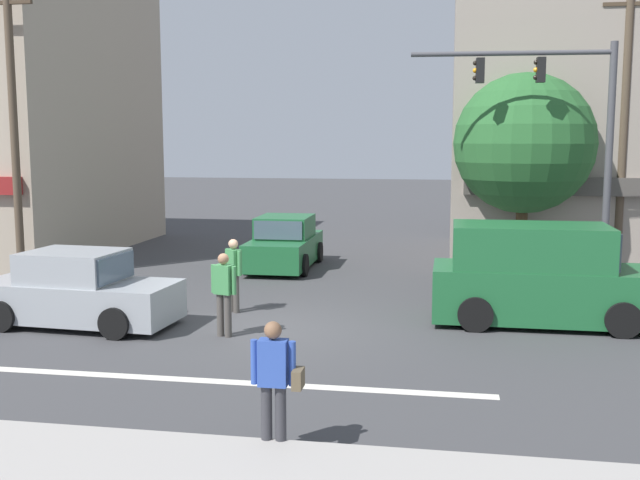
{
  "coord_description": "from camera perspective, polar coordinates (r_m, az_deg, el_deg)",
  "views": [
    {
      "loc": [
        3.68,
        -14.71,
        3.87
      ],
      "look_at": [
        0.79,
        2.0,
        1.6
      ],
      "focal_mm": 42.0,
      "sensor_mm": 36.0,
      "label": 1
    }
  ],
  "objects": [
    {
      "name": "ground_plane",
      "position": [
        15.65,
        -4.11,
        -6.71
      ],
      "size": [
        120.0,
        120.0,
        0.0
      ],
      "primitive_type": "plane",
      "color": "#3D3D3F"
    },
    {
      "name": "lane_marking_stripe",
      "position": [
        12.42,
        -8.06,
        -10.59
      ],
      "size": [
        9.0,
        0.24,
        0.01
      ],
      "primitive_type": "cube",
      "color": "silver",
      "rests_on": "ground"
    },
    {
      "name": "street_tree",
      "position": [
        21.21,
        15.3,
        7.08
      ],
      "size": [
        3.81,
        3.81,
        5.69
      ],
      "color": "#4C3823",
      "rests_on": "ground"
    },
    {
      "name": "utility_pole_near_left",
      "position": [
        22.18,
        -22.27,
        7.66
      ],
      "size": [
        1.4,
        0.22,
        7.9
      ],
      "color": "brown",
      "rests_on": "ground"
    },
    {
      "name": "utility_pole_far_right",
      "position": [
        22.07,
        22.11,
        7.6
      ],
      "size": [
        1.4,
        0.22,
        7.85
      ],
      "color": "brown",
      "rests_on": "ground"
    },
    {
      "name": "traffic_light_mast",
      "position": [
        19.29,
        18.41,
        8.15
      ],
      "size": [
        4.89,
        0.38,
        6.2
      ],
      "color": "#47474C",
      "rests_on": "ground"
    },
    {
      "name": "sedan_waiting_far",
      "position": [
        16.48,
        -17.93,
        -3.8
      ],
      "size": [
        4.21,
        2.09,
        1.58
      ],
      "color": "#999EA3",
      "rests_on": "ground"
    },
    {
      "name": "sedan_crossing_rightbound",
      "position": [
        22.76,
        -2.72,
        -0.36
      ],
      "size": [
        1.9,
        4.11,
        1.58
      ],
      "color": "#1E6033",
      "rests_on": "ground"
    },
    {
      "name": "van_crossing_leftbound",
      "position": [
        16.44,
        16.35,
        -2.72
      ],
      "size": [
        4.6,
        2.04,
        2.11
      ],
      "color": "#1E6033",
      "rests_on": "ground"
    },
    {
      "name": "pedestrian_foreground_with_bag",
      "position": [
        9.4,
        -3.44,
        -10.48
      ],
      "size": [
        0.67,
        0.29,
        1.67
      ],
      "color": "#333338",
      "rests_on": "ground"
    },
    {
      "name": "pedestrian_mid_crossing",
      "position": [
        14.88,
        -7.34,
        -3.76
      ],
      "size": [
        0.55,
        0.31,
        1.67
      ],
      "color": "#4C4742",
      "rests_on": "ground"
    },
    {
      "name": "pedestrian_far_side",
      "position": [
        16.95,
        -6.6,
        -2.35
      ],
      "size": [
        0.45,
        0.41,
        1.67
      ],
      "color": "#4C4742",
      "rests_on": "ground"
    }
  ]
}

